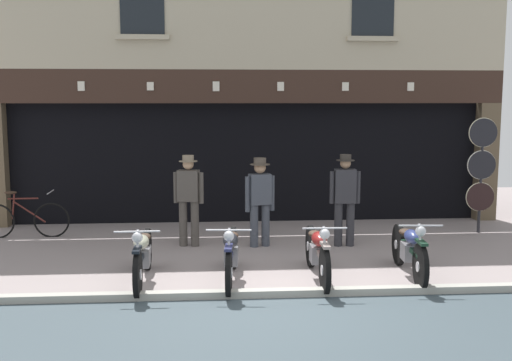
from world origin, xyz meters
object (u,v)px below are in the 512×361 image
at_px(motorcycle_center_left, 231,253).
at_px(tyre_sign_pole, 482,166).
at_px(advert_board_near, 152,142).
at_px(motorcycle_left, 143,254).
at_px(leaning_bicycle, 24,219).
at_px(shopkeeper_center, 260,197).
at_px(motorcycle_center_right, 409,249).
at_px(salesman_left, 189,196).
at_px(motorcycle_center, 317,251).
at_px(salesman_right, 345,196).

xyz_separation_m(motorcycle_center_left, tyre_sign_pole, (5.11, 2.98, 0.92)).
height_order(tyre_sign_pole, advert_board_near, tyre_sign_pole).
bearing_deg(advert_board_near, motorcycle_left, -86.65).
distance_m(motorcycle_left, leaning_bicycle, 4.14).
bearing_deg(motorcycle_left, shopkeeper_center, -132.27).
bearing_deg(leaning_bicycle, motorcycle_center_right, 63.18).
bearing_deg(advert_board_near, tyre_sign_pole, -13.36).
bearing_deg(salesman_left, motorcycle_center_right, 159.17).
bearing_deg(motorcycle_left, tyre_sign_pole, -155.70).
xyz_separation_m(motorcycle_center, advert_board_near, (-2.85, 4.56, 1.34)).
distance_m(motorcycle_center_left, motorcycle_center, 1.29).
bearing_deg(salesman_left, shopkeeper_center, -173.27).
bearing_deg(advert_board_near, salesman_right, -34.07).
bearing_deg(motorcycle_center, shopkeeper_center, -70.72).
bearing_deg(motorcycle_center, motorcycle_left, 0.95).
distance_m(tyre_sign_pole, leaning_bicycle, 9.11).
distance_m(salesman_left, salesman_right, 2.85).
height_order(motorcycle_center_right, salesman_right, salesman_right).
bearing_deg(leaning_bicycle, motorcycle_center, 57.14).
bearing_deg(motorcycle_center, leaning_bicycle, -30.18).
height_order(motorcycle_center_left, salesman_right, salesman_right).
height_order(motorcycle_center_right, shopkeeper_center, shopkeeper_center).
xyz_separation_m(advert_board_near, leaning_bicycle, (-2.38, -1.36, -1.40)).
height_order(motorcycle_center_right, leaning_bicycle, motorcycle_center_right).
relative_size(motorcycle_left, shopkeeper_center, 1.27).
bearing_deg(tyre_sign_pole, motorcycle_center_left, -149.75).
distance_m(motorcycle_left, advert_board_near, 4.75).
xyz_separation_m(motorcycle_center_right, advert_board_near, (-4.26, 4.52, 1.34)).
bearing_deg(tyre_sign_pole, motorcycle_left, -155.18).
bearing_deg(advert_board_near, motorcycle_center_right, -46.68).
relative_size(motorcycle_left, salesman_right, 1.23).
relative_size(shopkeeper_center, tyre_sign_pole, 0.70).
relative_size(motorcycle_center_right, shopkeeper_center, 1.23).
distance_m(shopkeeper_center, tyre_sign_pole, 4.62).
height_order(shopkeeper_center, tyre_sign_pole, tyre_sign_pole).
xyz_separation_m(tyre_sign_pole, advert_board_near, (-6.67, 1.58, 0.42)).
relative_size(motorcycle_center_right, salesman_left, 1.19).
bearing_deg(salesman_right, salesman_left, -1.99).
bearing_deg(salesman_right, leaning_bicycle, -8.57).
bearing_deg(leaning_bicycle, salesman_right, 77.96).
bearing_deg(motorcycle_center_right, motorcycle_left, 4.58).
bearing_deg(salesman_right, shopkeeper_center, -0.74).
xyz_separation_m(motorcycle_center, shopkeeper_center, (-0.69, 2.13, 0.48)).
xyz_separation_m(motorcycle_center_left, shopkeeper_center, (0.60, 2.14, 0.48)).
bearing_deg(shopkeeper_center, tyre_sign_pole, 176.64).
distance_m(salesman_left, shopkeeper_center, 1.30).
relative_size(salesman_left, salesman_right, 0.99).
relative_size(motorcycle_center_left, advert_board_near, 1.98).
relative_size(shopkeeper_center, leaning_bicycle, 0.94).
height_order(shopkeeper_center, advert_board_near, advert_board_near).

